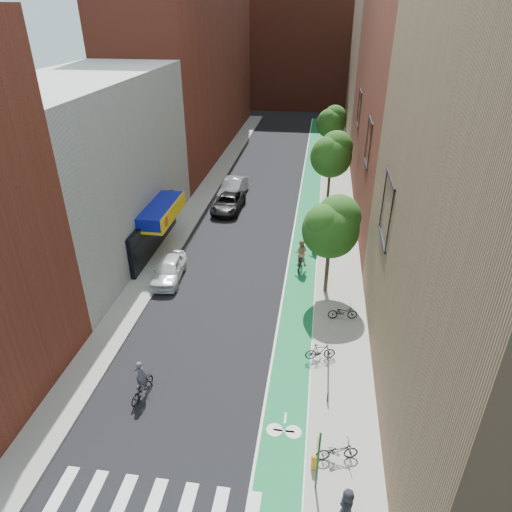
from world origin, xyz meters
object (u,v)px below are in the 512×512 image
at_px(cyclist_lane_far, 316,220).
at_px(parked_car_black, 228,203).
at_px(parked_car_white, 169,269).
at_px(parked_car_silver, 233,188).
at_px(cyclist_lead, 142,385).
at_px(cyclist_lane_mid, 314,240).
at_px(pedestrian, 347,506).
at_px(fire_hydrant, 314,462).
at_px(cyclist_lane_near, 301,257).

bearing_deg(cyclist_lane_far, parked_car_black, -18.96).
bearing_deg(parked_car_white, cyclist_lane_far, 38.02).
relative_size(parked_car_silver, cyclist_lead, 2.59).
relative_size(parked_car_white, cyclist_lane_mid, 2.11).
bearing_deg(pedestrian, cyclist_lane_mid, -158.04).
bearing_deg(parked_car_black, cyclist_lane_mid, -37.33).
bearing_deg(pedestrian, parked_car_silver, -145.14).
distance_m(parked_car_white, pedestrian, 18.45).
height_order(parked_car_silver, cyclist_lane_far, cyclist_lane_far).
bearing_deg(cyclist_lane_mid, fire_hydrant, 88.15).
bearing_deg(pedestrian, cyclist_lane_far, -158.68).
xyz_separation_m(parked_car_black, cyclist_lane_mid, (7.70, -6.38, 0.10)).
relative_size(cyclist_lead, cyclist_lane_far, 0.88).
xyz_separation_m(cyclist_lane_mid, cyclist_lane_far, (0.00, 3.03, 0.27)).
relative_size(parked_car_white, pedestrian, 2.77).
distance_m(cyclist_lane_near, fire_hydrant, 15.42).
height_order(parked_car_white, parked_car_black, parked_car_white).
bearing_deg(cyclist_lead, fire_hydrant, 170.88).
bearing_deg(cyclist_lane_far, fire_hydrant, 96.17).
bearing_deg(parked_car_silver, cyclist_lane_far, -35.44).
bearing_deg(fire_hydrant, cyclist_lane_near, 95.34).
relative_size(cyclist_lane_near, cyclist_lane_mid, 1.10).
bearing_deg(parked_car_white, pedestrian, -57.42).
xyz_separation_m(parked_car_white, cyclist_lane_near, (8.47, 2.46, 0.23)).
height_order(cyclist_lead, cyclist_lane_mid, cyclist_lane_mid).
height_order(parked_car_black, cyclist_lane_mid, cyclist_lane_mid).
height_order(cyclist_lead, cyclist_lane_near, cyclist_lane_near).
bearing_deg(fire_hydrant, parked_car_silver, 106.84).
xyz_separation_m(parked_car_black, pedestrian, (9.46, -26.57, 0.23)).
bearing_deg(cyclist_lane_near, cyclist_lead, 67.46).
bearing_deg(fire_hydrant, pedestrian, -58.33).
bearing_deg(cyclist_lane_mid, parked_car_white, 26.53).
height_order(parked_car_white, cyclist_lead, cyclist_lead).
xyz_separation_m(parked_car_white, parked_car_black, (1.60, 11.80, -0.04)).
distance_m(parked_car_black, cyclist_lane_mid, 10.00).
height_order(cyclist_lane_far, fire_hydrant, cyclist_lane_far).
bearing_deg(fire_hydrant, parked_car_white, 127.52).
relative_size(cyclist_lane_mid, cyclist_lane_far, 0.92).
xyz_separation_m(cyclist_lead, cyclist_lane_far, (7.37, 18.53, 0.42)).
xyz_separation_m(parked_car_white, cyclist_lead, (1.93, -10.08, -0.09)).
height_order(parked_car_black, parked_car_silver, parked_car_silver).
relative_size(cyclist_lane_near, cyclist_lane_far, 1.01).
distance_m(cyclist_lane_near, cyclist_lane_far, 6.05).
height_order(parked_car_black, cyclist_lead, cyclist_lead).
height_order(cyclist_lane_near, fire_hydrant, cyclist_lane_near).
bearing_deg(cyclist_lane_mid, parked_car_silver, -54.69).
bearing_deg(pedestrian, parked_car_white, -126.18).
bearing_deg(cyclist_lead, cyclist_lane_far, -101.37).
distance_m(parked_car_silver, cyclist_lane_near, 14.53).
bearing_deg(pedestrian, parked_car_black, -143.42).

